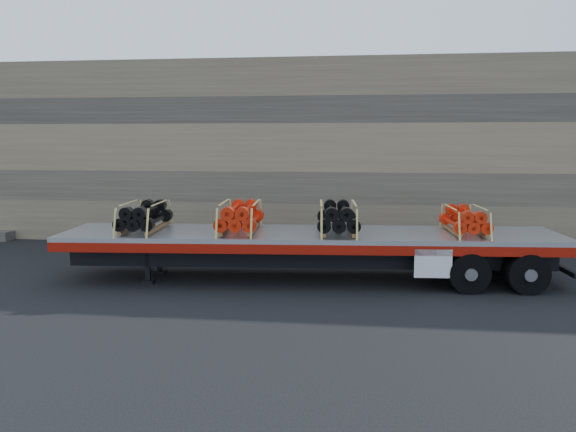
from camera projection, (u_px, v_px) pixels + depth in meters
name	position (u px, v px, depth m)	size (l,w,h in m)	color
ground	(309.00, 278.00, 16.29)	(120.00, 120.00, 0.00)	black
rock_wall	(324.00, 152.00, 22.20)	(44.00, 3.00, 7.00)	#7A6B54
trailer	(309.00, 256.00, 16.03)	(13.99, 2.69, 1.40)	#B7BABF
bundle_front	(145.00, 217.00, 16.13)	(1.09, 2.18, 0.77)	black
bundle_midfront	(240.00, 217.00, 15.98)	(1.13, 2.26, 0.80)	red
bundle_midrear	(338.00, 218.00, 15.84)	(1.13, 2.26, 0.80)	black
bundle_rear	(465.00, 221.00, 15.66)	(1.00, 2.00, 0.71)	red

